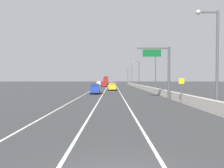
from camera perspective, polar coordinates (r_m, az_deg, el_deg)
ground_plane at (r=69.40m, az=0.17°, el=-0.93°), size 320.00×320.00×0.00m
lane_stripe_left at (r=60.63m, az=-5.00°, el=-1.28°), size 0.16×130.00×0.00m
lane_stripe_center at (r=60.43m, az=-1.69°, el=-1.29°), size 0.16×130.00×0.00m
lane_stripe_right at (r=60.43m, az=1.63°, el=-1.29°), size 0.16×130.00×0.00m
jersey_barrier_right at (r=46.23m, az=10.87°, el=-1.48°), size 0.60×120.00×1.10m
overhead_sign_gantry at (r=28.58m, az=15.03°, el=5.05°), size 4.68×0.36×7.50m
speed_advisory_sign at (r=23.13m, az=19.79°, el=-1.48°), size 0.60×0.11×3.00m
lamp_post_right_near at (r=20.24m, az=27.96°, el=8.21°), size 2.14×0.44×9.24m
lamp_post_right_second at (r=43.98m, az=12.36°, el=4.62°), size 2.14×0.44×9.24m
lamp_post_right_third at (r=68.69m, az=7.70°, el=3.50°), size 2.14×0.44×9.24m
lamp_post_right_fourth at (r=93.65m, az=5.66°, el=2.97°), size 2.14×0.44×9.24m
lamp_post_right_fifth at (r=118.69m, az=4.53°, el=2.66°), size 2.14×0.44×9.24m
car_silver_0 at (r=92.84m, az=-0.22°, el=0.29°), size 2.11×4.55×1.97m
car_blue_1 at (r=38.08m, az=-5.00°, el=-1.41°), size 1.92×4.25×2.02m
car_gray_2 at (r=76.59m, az=-0.36°, el=0.02°), size 1.95×4.70×1.94m
car_yellow_3 at (r=49.61m, az=-0.04°, el=-0.76°), size 2.07×4.40×1.96m
car_red_4 at (r=74.47m, az=-2.37°, el=-0.04°), size 1.97×4.50×1.87m
car_white_5 at (r=91.31m, az=-3.92°, el=0.27°), size 1.96×4.48×1.98m
box_truck at (r=98.21m, az=-1.87°, el=0.94°), size 2.54×8.71×4.33m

